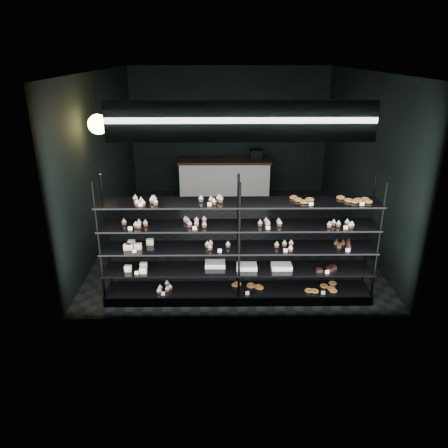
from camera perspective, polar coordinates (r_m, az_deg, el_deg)
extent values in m
cube|color=black|center=(8.99, 1.09, -1.42)|extent=(5.00, 6.00, 0.01)
cube|color=black|center=(8.27, 1.25, 19.34)|extent=(5.00, 6.00, 0.01)
cube|color=black|center=(11.43, 0.71, 11.99)|extent=(5.00, 0.01, 3.20)
cube|color=black|center=(5.62, 2.08, 1.45)|extent=(5.00, 0.01, 3.20)
cube|color=black|center=(8.78, -15.55, 8.18)|extent=(0.01, 6.00, 3.20)
cube|color=black|center=(8.92, 17.60, 8.17)|extent=(0.01, 6.00, 3.20)
cube|color=black|center=(6.78, 1.81, -9.18)|extent=(4.00, 0.50, 0.12)
cylinder|color=black|center=(6.38, -15.99, -2.82)|extent=(0.04, 0.04, 1.85)
cylinder|color=black|center=(6.77, -15.08, -1.27)|extent=(0.04, 0.04, 1.85)
cylinder|color=black|center=(6.16, 2.00, -2.85)|extent=(0.04, 0.04, 1.85)
cylinder|color=black|center=(6.56, 1.83, -1.24)|extent=(0.04, 0.04, 1.85)
cylinder|color=black|center=(6.55, 19.51, -2.61)|extent=(0.04, 0.04, 1.85)
cylinder|color=black|center=(6.93, 18.34, -1.11)|extent=(0.04, 0.04, 1.85)
cube|color=black|center=(6.74, 1.82, -8.53)|extent=(4.00, 0.50, 0.03)
cube|color=black|center=(6.57, 1.86, -5.89)|extent=(4.00, 0.50, 0.02)
cube|color=black|center=(6.41, 1.90, -3.12)|extent=(4.00, 0.50, 0.02)
cube|color=black|center=(6.27, 1.94, -0.23)|extent=(4.00, 0.50, 0.02)
cube|color=black|center=(6.15, 1.98, 2.80)|extent=(4.00, 0.50, 0.02)
cube|color=white|center=(6.05, -10.49, 2.49)|extent=(0.06, 0.04, 0.06)
cube|color=white|center=(5.96, -1.58, 2.56)|extent=(0.06, 0.04, 0.06)
cube|color=white|center=(6.08, 10.88, 2.56)|extent=(0.05, 0.04, 0.06)
cube|color=white|center=(6.27, 17.33, 2.51)|extent=(0.06, 0.04, 0.06)
cube|color=white|center=(6.21, -12.04, -0.58)|extent=(0.06, 0.04, 0.06)
cube|color=white|center=(6.09, -3.60, -0.56)|extent=(0.05, 0.04, 0.06)
cube|color=white|center=(6.13, 5.88, -0.52)|extent=(0.06, 0.04, 0.06)
cube|color=white|center=(6.33, 15.26, -0.46)|extent=(0.06, 0.04, 0.06)
cube|color=white|center=(6.34, -11.58, -3.50)|extent=(0.06, 0.04, 0.06)
cube|color=white|center=(6.23, -0.86, -3.53)|extent=(0.06, 0.04, 0.06)
cube|color=white|center=(6.30, 8.05, -3.45)|extent=(0.05, 0.04, 0.06)
cube|color=white|center=(6.50, 16.12, -3.31)|extent=(0.06, 0.04, 0.06)
cube|color=white|center=(6.49, -11.09, -6.30)|extent=(0.06, 0.04, 0.06)
cube|color=white|center=(6.59, 13.69, -6.11)|extent=(0.06, 0.04, 0.06)
cube|color=white|center=(6.62, -8.24, -9.01)|extent=(0.06, 0.04, 0.06)
cube|color=white|center=(6.57, 2.69, -9.03)|extent=(0.06, 0.04, 0.06)
cube|color=white|center=(6.74, 12.86, -8.76)|extent=(0.06, 0.04, 0.06)
cube|color=#0B1B38|center=(5.40, 2.21, 13.25)|extent=(3.20, 0.04, 0.45)
cube|color=white|center=(5.38, 2.22, 13.22)|extent=(3.30, 0.02, 0.50)
cylinder|color=black|center=(7.33, -16.50, 15.81)|extent=(0.01, 0.01, 0.57)
sphere|color=#F8BC56|center=(7.38, -16.13, 12.40)|extent=(0.31, 0.31, 0.31)
cube|color=white|center=(11.19, 0.06, 5.79)|extent=(2.24, 0.60, 0.92)
cube|color=black|center=(11.07, 0.06, 8.23)|extent=(2.33, 0.65, 0.06)
cube|color=black|center=(11.07, 4.22, 9.00)|extent=(0.30, 0.30, 0.25)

